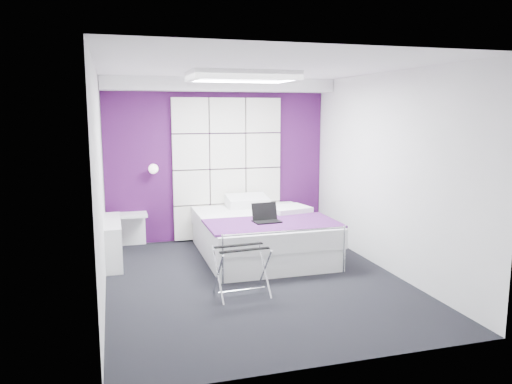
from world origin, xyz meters
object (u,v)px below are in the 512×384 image
(nightstand, at_px, (133,215))
(luggage_rack, at_px, (242,271))
(bed, at_px, (261,234))
(wall_lamp, at_px, (153,168))
(radiator, at_px, (113,241))
(laptop, at_px, (266,217))

(nightstand, xyz_separation_m, luggage_rack, (1.10, -2.46, -0.23))
(nightstand, bearing_deg, bed, -28.21)
(wall_lamp, relative_size, radiator, 0.12)
(nightstand, height_order, laptop, laptop)
(nightstand, distance_m, luggage_rack, 2.70)
(luggage_rack, distance_m, laptop, 1.27)
(bed, distance_m, nightstand, 2.02)
(bed, bearing_deg, wall_lamp, 145.50)
(radiator, bearing_deg, nightstand, 66.80)
(radiator, relative_size, nightstand, 2.85)
(radiator, relative_size, luggage_rack, 2.06)
(radiator, xyz_separation_m, luggage_rack, (1.40, -1.74, -0.01))
(wall_lamp, height_order, bed, wall_lamp)
(radiator, height_order, bed, bed)
(wall_lamp, relative_size, nightstand, 0.36)
(luggage_rack, relative_size, laptop, 1.62)
(laptop, bearing_deg, nightstand, 136.11)
(wall_lamp, xyz_separation_m, radiator, (-0.64, -0.76, -0.92))
(bed, height_order, nightstand, bed)
(wall_lamp, distance_m, radiator, 1.35)
(wall_lamp, bearing_deg, laptop, -46.63)
(luggage_rack, height_order, laptop, laptop)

